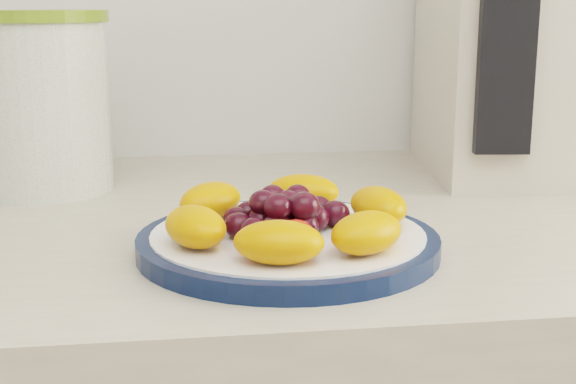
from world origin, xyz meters
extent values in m
cylinder|color=#0B1938|center=(-0.01, 1.06, 0.91)|extent=(0.24, 0.24, 0.01)
cylinder|color=white|center=(-0.01, 1.06, 0.91)|extent=(0.22, 0.22, 0.02)
cylinder|color=#425E1E|center=(-0.24, 1.32, 0.99)|extent=(0.19, 0.19, 0.18)
cylinder|color=olive|center=(-0.24, 1.32, 1.08)|extent=(0.20, 0.20, 0.01)
cube|color=beige|center=(0.29, 1.35, 1.06)|extent=(0.22, 0.28, 0.33)
cube|color=black|center=(0.23, 1.22, 1.07)|extent=(0.06, 0.03, 0.24)
ellipsoid|color=#D56C07|center=(0.07, 1.07, 0.93)|extent=(0.05, 0.07, 0.03)
ellipsoid|color=#D56C07|center=(0.01, 1.13, 0.93)|extent=(0.07, 0.06, 0.03)
ellipsoid|color=#D56C07|center=(-0.07, 1.11, 0.93)|extent=(0.07, 0.08, 0.03)
ellipsoid|color=#D56C07|center=(-0.08, 1.03, 0.93)|extent=(0.06, 0.07, 0.03)
ellipsoid|color=#D56C07|center=(-0.03, 0.98, 0.93)|extent=(0.07, 0.05, 0.03)
ellipsoid|color=#D56C07|center=(0.04, 1.00, 0.93)|extent=(0.08, 0.07, 0.03)
ellipsoid|color=black|center=(-0.01, 1.06, 0.93)|extent=(0.02, 0.02, 0.02)
ellipsoid|color=black|center=(0.01, 1.06, 0.93)|extent=(0.02, 0.02, 0.02)
ellipsoid|color=black|center=(0.00, 1.08, 0.93)|extent=(0.02, 0.02, 0.02)
ellipsoid|color=black|center=(-0.02, 1.08, 0.93)|extent=(0.02, 0.02, 0.02)
ellipsoid|color=black|center=(-0.03, 1.06, 0.93)|extent=(0.02, 0.02, 0.02)
ellipsoid|color=black|center=(-0.02, 1.04, 0.93)|extent=(0.02, 0.02, 0.02)
ellipsoid|color=black|center=(0.00, 1.04, 0.93)|extent=(0.02, 0.02, 0.02)
ellipsoid|color=black|center=(0.03, 1.07, 0.93)|extent=(0.02, 0.02, 0.02)
ellipsoid|color=black|center=(0.02, 1.09, 0.93)|extent=(0.02, 0.02, 0.02)
ellipsoid|color=black|center=(0.00, 1.10, 0.93)|extent=(0.02, 0.02, 0.02)
ellipsoid|color=black|center=(-0.02, 1.10, 0.93)|extent=(0.02, 0.02, 0.02)
ellipsoid|color=black|center=(-0.04, 1.09, 0.93)|extent=(0.02, 0.02, 0.02)
ellipsoid|color=black|center=(-0.05, 1.07, 0.93)|extent=(0.02, 0.02, 0.02)
ellipsoid|color=black|center=(-0.05, 1.05, 0.93)|extent=(0.02, 0.02, 0.02)
ellipsoid|color=black|center=(-0.04, 1.03, 0.93)|extent=(0.02, 0.02, 0.02)
ellipsoid|color=black|center=(-0.01, 1.06, 0.94)|extent=(0.02, 0.02, 0.02)
ellipsoid|color=black|center=(0.00, 1.08, 0.94)|extent=(0.02, 0.02, 0.02)
ellipsoid|color=black|center=(-0.02, 1.08, 0.94)|extent=(0.02, 0.02, 0.02)
ellipsoid|color=black|center=(-0.03, 1.06, 0.94)|extent=(0.02, 0.02, 0.02)
ellipsoid|color=black|center=(-0.02, 1.04, 0.94)|extent=(0.02, 0.02, 0.02)
ellipsoid|color=black|center=(0.00, 1.04, 0.94)|extent=(0.02, 0.02, 0.02)
ellipsoid|color=red|center=(-0.03, 1.01, 0.93)|extent=(0.03, 0.03, 0.02)
ellipsoid|color=red|center=(-0.01, 1.01, 0.93)|extent=(0.04, 0.03, 0.02)
camera|label=1|loc=(-0.09, 0.45, 1.09)|focal=50.00mm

